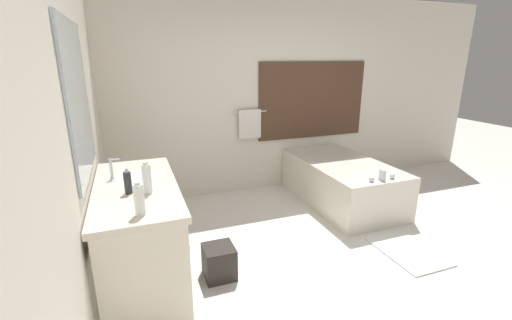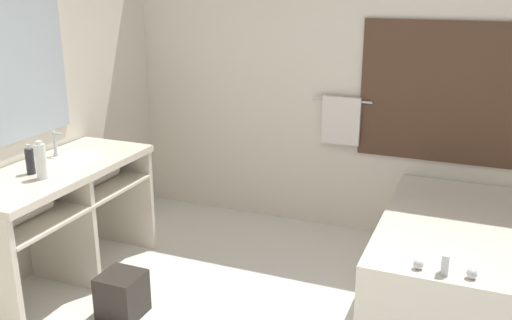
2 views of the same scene
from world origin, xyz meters
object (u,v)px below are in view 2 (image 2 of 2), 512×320
Objects in this scene: soap_dispenser at (30,161)px; bathtub at (450,256)px; water_bottle_1 at (41,161)px; waste_bin at (122,295)px.

bathtub is at bearing 20.99° from soap_dispenser.
water_bottle_1 reaches higher than bathtub.
waste_bin is at bearing 1.48° from water_bottle_1.
soap_dispenser reaches higher than waste_bin.
bathtub is at bearing 23.00° from water_bottle_1.
bathtub is 2.21m from waste_bin.
water_bottle_1 is 1.01m from waste_bin.
waste_bin is (-1.94, -1.04, -0.16)m from bathtub.
water_bottle_1 is 1.25× the size of soap_dispenser.
soap_dispenser is (-0.14, 0.05, -0.03)m from water_bottle_1.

